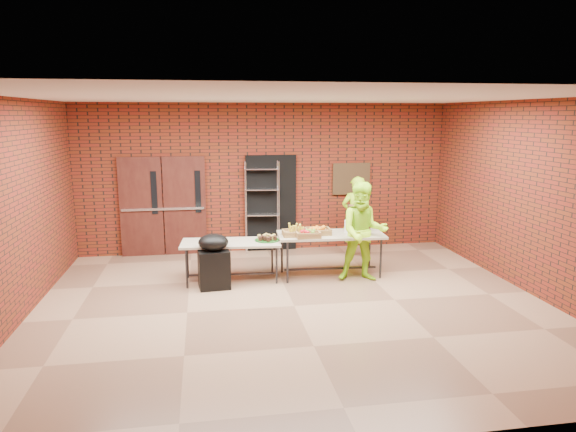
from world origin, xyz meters
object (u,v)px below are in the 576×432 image
at_px(volunteer_man, 363,232).
at_px(volunteer_woman, 357,217).
at_px(coffee_dispenser, 359,218).
at_px(wire_rack, 262,207).
at_px(covered_grill, 214,261).
at_px(table_right, 331,237).
at_px(table_left, 231,245).

bearing_deg(volunteer_man, volunteer_woman, 87.01).
bearing_deg(coffee_dispenser, wire_rack, 133.90).
bearing_deg(covered_grill, volunteer_woman, 21.93).
bearing_deg(coffee_dispenser, table_right, -163.56).
bearing_deg(covered_grill, volunteer_man, -5.81).
xyz_separation_m(table_right, covered_grill, (-2.15, -0.35, -0.25)).
bearing_deg(table_left, coffee_dispenser, 8.96).
height_order(table_left, table_right, table_right).
distance_m(coffee_dispenser, volunteer_woman, 1.07).
distance_m(table_right, coffee_dispenser, 0.68).
xyz_separation_m(wire_rack, table_right, (1.06, -1.87, -0.26)).
height_order(table_left, volunteer_woman, volunteer_woman).
relative_size(wire_rack, volunteer_man, 1.11).
relative_size(wire_rack, coffee_dispenser, 4.19).
bearing_deg(volunteer_man, table_right, 152.84).
bearing_deg(coffee_dispenser, covered_grill, -169.12).
relative_size(wire_rack, table_left, 1.09).
distance_m(coffee_dispenser, covered_grill, 2.84).
height_order(wire_rack, table_right, wire_rack).
bearing_deg(volunteer_woman, wire_rack, -4.22).
bearing_deg(table_right, table_left, -176.12).
distance_m(wire_rack, table_left, 2.07).
relative_size(table_right, covered_grill, 2.08).
bearing_deg(covered_grill, table_left, 41.48).
xyz_separation_m(table_left, volunteer_woman, (2.69, 1.21, 0.19)).
bearing_deg(table_right, wire_rack, 122.70).
distance_m(wire_rack, table_right, 2.17).
bearing_deg(volunteer_woman, coffee_dispenser, 90.58).
height_order(covered_grill, volunteer_woman, volunteer_woman).
bearing_deg(volunteer_woman, covered_grill, 42.62).
distance_m(volunteer_woman, volunteer_man, 1.61).
bearing_deg(wire_rack, volunteer_woman, -12.94).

